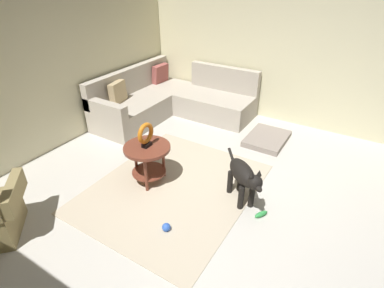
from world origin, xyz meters
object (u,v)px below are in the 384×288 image
(sectional_couch, at_px, (170,101))
(dog_bed_mat, at_px, (267,139))
(torus_sculpture, at_px, (146,135))
(dog_toy_bone, at_px, (261,214))
(side_table, at_px, (148,155))
(dog_toy_ball, at_px, (166,227))
(dog, at_px, (244,176))

(sectional_couch, relative_size, dog_bed_mat, 2.81)
(torus_sculpture, bearing_deg, dog_bed_mat, -27.87)
(dog_bed_mat, height_order, dog_toy_bone, dog_bed_mat)
(side_table, bearing_deg, dog_bed_mat, -27.87)
(dog_toy_ball, bearing_deg, side_table, 49.44)
(dog_toy_ball, bearing_deg, dog_bed_mat, -6.17)
(sectional_couch, distance_m, torus_sculpture, 2.14)
(side_table, height_order, dog, dog)
(dog_bed_mat, relative_size, dog, 1.18)
(sectional_couch, height_order, dog_toy_bone, sectional_couch)
(dog, distance_m, dog_toy_ball, 1.06)
(side_table, distance_m, dog_toy_ball, 1.01)
(sectional_couch, height_order, dog_bed_mat, sectional_couch)
(dog_bed_mat, distance_m, dog_toy_ball, 2.49)
(side_table, height_order, torus_sculpture, torus_sculpture)
(sectional_couch, relative_size, dog, 3.33)
(dog_bed_mat, bearing_deg, dog_toy_ball, 173.83)
(dog_toy_ball, relative_size, dog_toy_bone, 0.53)
(dog_bed_mat, bearing_deg, dog_toy_bone, -162.67)
(dog, bearing_deg, dog_bed_mat, -130.89)
(side_table, relative_size, dog_bed_mat, 0.75)
(torus_sculpture, height_order, dog_bed_mat, torus_sculpture)
(sectional_couch, xyz_separation_m, side_table, (-1.87, -0.96, 0.13))
(dog_toy_bone, bearing_deg, dog_bed_mat, 17.33)
(dog_toy_bone, bearing_deg, sectional_couch, 55.08)
(torus_sculpture, bearing_deg, dog_toy_ball, -130.56)
(dog_bed_mat, height_order, dog_toy_ball, dog_toy_ball)
(dog_toy_bone, bearing_deg, dog_toy_ball, 133.06)
(torus_sculpture, bearing_deg, dog_toy_bone, -84.78)
(dog_bed_mat, xyz_separation_m, dog_toy_ball, (-2.48, 0.27, 0.00))
(sectional_couch, xyz_separation_m, dog_toy_ball, (-2.49, -1.67, -0.24))
(torus_sculpture, height_order, dog_toy_bone, torus_sculpture)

